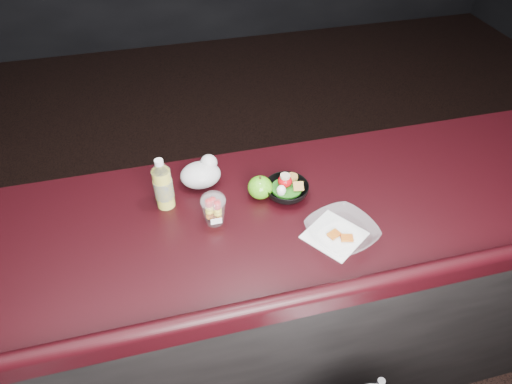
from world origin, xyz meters
TOP-DOWN VIEW (x-y plane):
  - counter at (0.00, 0.30)m, footprint 4.06×0.71m
  - lemonade_bottle at (-0.38, 0.43)m, footprint 0.06×0.06m
  - fruit_cup at (-0.24, 0.31)m, footprint 0.08×0.08m
  - green_apple at (-0.07, 0.39)m, footprint 0.09×0.09m
  - plastic_bag at (-0.25, 0.50)m, footprint 0.14×0.12m
  - snack_bowl at (0.02, 0.37)m, footprint 0.17×0.17m
  - takeout_bowl at (0.13, 0.14)m, footprint 0.26×0.26m
  - paper_napkin at (0.11, 0.15)m, footprint 0.22×0.22m

SIDE VIEW (x-z plane):
  - counter at x=0.00m, z-range 0.00..1.02m
  - paper_napkin at x=0.11m, z-range 1.02..1.02m
  - takeout_bowl at x=0.13m, z-range 1.02..1.07m
  - snack_bowl at x=0.02m, z-range 1.01..1.09m
  - green_apple at x=-0.07m, z-range 1.02..1.10m
  - plastic_bag at x=-0.25m, z-range 1.01..1.12m
  - fruit_cup at x=-0.24m, z-range 1.02..1.14m
  - lemonade_bottle at x=-0.38m, z-range 1.00..1.20m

